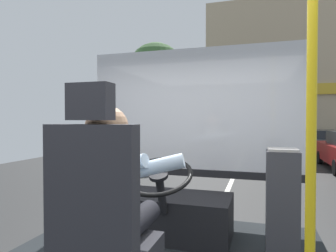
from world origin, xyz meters
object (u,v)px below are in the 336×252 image
Objects in this scene: fare_box at (282,204)px; parked_car_charcoal at (321,141)px; driver_seat at (102,229)px; steering_console at (172,214)px; bus_driver at (112,190)px; handrail_pole at (311,124)px.

fare_box is 0.21× the size of parked_car_charcoal.
parked_car_charcoal is at bearing 76.01° from driver_seat.
driver_seat reaches higher than fare_box.
steering_console is at bearing 90.00° from driver_seat.
bus_driver is at bearing -133.31° from fare_box.
driver_seat is 0.31× the size of parked_car_charcoal.
parked_car_charcoal is (2.90, 15.61, -1.12)m from handrail_pole.
fare_box is (0.97, -0.17, 0.22)m from steering_console.
steering_console is at bearing 90.00° from bus_driver.
fare_box is 14.85m from parked_car_charcoal.
handrail_pole reaches higher than driver_seat.
handrail_pole is at bearing -87.90° from fare_box.
driver_seat is 1.35m from steering_console.
handrail_pole is at bearing -50.67° from steering_console.
driver_seat is at bearing -103.99° from parked_car_charcoal.
handrail_pole reaches higher than steering_console.
bus_driver is 0.85× the size of fare_box.
driver_seat is at bearing -130.21° from fare_box.
fare_box is (-0.04, 1.06, -0.66)m from handrail_pole.
fare_box is at bearing 46.69° from bus_driver.
parked_car_charcoal is (2.94, 14.55, -0.46)m from fare_box.
fare_box is at bearing -101.43° from parked_car_charcoal.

